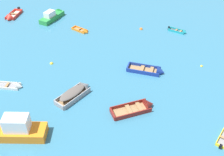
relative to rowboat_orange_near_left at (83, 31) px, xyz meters
name	(u,v)px	position (x,y,z in m)	size (l,w,h in m)	color
rowboat_orange_near_left	(83,31)	(0.00, 0.00, 0.00)	(2.90, 1.92, 0.81)	#99754C
rowboat_white_near_camera	(15,86)	(-3.59, -13.66, 0.00)	(3.06, 1.28, 0.95)	gray
rowboat_red_midfield_left	(11,17)	(-12.43, 1.96, 0.07)	(1.49, 4.17, 1.27)	beige
rowboat_turquoise_center	(181,32)	(13.77, 2.81, 0.01)	(2.85, 1.61, 0.77)	#4C4C51
rowboat_deep_blue_foreground_center	(153,71)	(10.84, -7.76, 0.08)	(4.46, 1.76, 1.35)	#99754C
rowboat_maroon_cluster_inner	(141,107)	(10.26, -14.07, 0.09)	(4.49, 3.53, 1.40)	#99754C
motor_launch_green_far_back	(53,16)	(-5.88, 3.28, 0.37)	(2.68, 5.31, 1.77)	#288C3D
rowboat_grey_outer_left	(77,91)	(3.38, -13.34, 0.27)	(3.26, 4.54, 1.36)	#99754C
motor_launch_orange_midfield_right	(7,130)	(-0.87, -20.02, 0.61)	(6.93, 2.95, 2.59)	orange
mooring_buoy_between_boats_left	(52,64)	(-1.47, -8.56, -0.14)	(0.42, 0.42, 0.42)	yellow
mooring_buoy_far_field	(141,29)	(8.05, 2.62, -0.14)	(0.48, 0.48, 0.48)	orange
mooring_buoy_near_foreground	(201,66)	(16.41, -5.25, -0.14)	(0.32, 0.32, 0.32)	yellow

